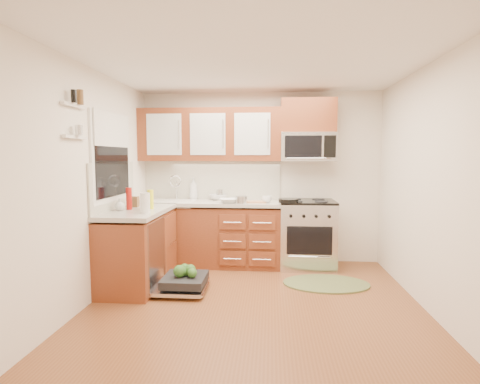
# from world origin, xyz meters

# --- Properties ---
(floor) EXTENTS (3.50, 3.50, 0.00)m
(floor) POSITION_xyz_m (0.00, 0.00, 0.00)
(floor) COLOR brown
(floor) RESTS_ON ground
(ceiling) EXTENTS (3.50, 3.50, 0.00)m
(ceiling) POSITION_xyz_m (0.00, 0.00, 2.50)
(ceiling) COLOR white
(ceiling) RESTS_ON ground
(wall_back) EXTENTS (3.50, 0.04, 2.50)m
(wall_back) POSITION_xyz_m (0.00, 1.75, 1.25)
(wall_back) COLOR silver
(wall_back) RESTS_ON ground
(wall_front) EXTENTS (3.50, 0.04, 2.50)m
(wall_front) POSITION_xyz_m (0.00, -1.75, 1.25)
(wall_front) COLOR silver
(wall_front) RESTS_ON ground
(wall_left) EXTENTS (0.04, 3.50, 2.50)m
(wall_left) POSITION_xyz_m (-1.75, 0.00, 1.25)
(wall_left) COLOR silver
(wall_left) RESTS_ON ground
(wall_right) EXTENTS (0.04, 3.50, 2.50)m
(wall_right) POSITION_xyz_m (1.75, 0.00, 1.25)
(wall_right) COLOR silver
(wall_right) RESTS_ON ground
(base_cabinet_back) EXTENTS (2.05, 0.60, 0.85)m
(base_cabinet_back) POSITION_xyz_m (-0.73, 1.45, 0.42)
(base_cabinet_back) COLOR #632F16
(base_cabinet_back) RESTS_ON ground
(base_cabinet_left) EXTENTS (0.60, 1.25, 0.85)m
(base_cabinet_left) POSITION_xyz_m (-1.45, 0.52, 0.42)
(base_cabinet_left) COLOR #632F16
(base_cabinet_left) RESTS_ON ground
(countertop_back) EXTENTS (2.07, 0.64, 0.05)m
(countertop_back) POSITION_xyz_m (-0.72, 1.44, 0.90)
(countertop_back) COLOR #B8B2A8
(countertop_back) RESTS_ON base_cabinet_back
(countertop_left) EXTENTS (0.64, 1.27, 0.05)m
(countertop_left) POSITION_xyz_m (-1.44, 0.53, 0.90)
(countertop_left) COLOR #B8B2A8
(countertop_left) RESTS_ON base_cabinet_left
(backsplash_back) EXTENTS (2.05, 0.02, 0.57)m
(backsplash_back) POSITION_xyz_m (-0.73, 1.74, 1.21)
(backsplash_back) COLOR beige
(backsplash_back) RESTS_ON ground
(backsplash_left) EXTENTS (0.02, 1.25, 0.57)m
(backsplash_left) POSITION_xyz_m (-1.74, 0.52, 1.21)
(backsplash_left) COLOR beige
(backsplash_left) RESTS_ON ground
(upper_cabinets) EXTENTS (2.05, 0.35, 0.75)m
(upper_cabinets) POSITION_xyz_m (-0.73, 1.57, 1.88)
(upper_cabinets) COLOR #632F16
(upper_cabinets) RESTS_ON ground
(cabinet_over_mw) EXTENTS (0.76, 0.35, 0.47)m
(cabinet_over_mw) POSITION_xyz_m (0.68, 1.57, 2.13)
(cabinet_over_mw) COLOR #632F16
(cabinet_over_mw) RESTS_ON ground
(range) EXTENTS (0.76, 0.64, 0.95)m
(range) POSITION_xyz_m (0.68, 1.43, 0.47)
(range) COLOR silver
(range) RESTS_ON ground
(microwave) EXTENTS (0.76, 0.38, 0.40)m
(microwave) POSITION_xyz_m (0.68, 1.55, 1.70)
(microwave) COLOR silver
(microwave) RESTS_ON ground
(sink) EXTENTS (0.62, 0.50, 0.26)m
(sink) POSITION_xyz_m (-1.25, 1.42, 0.80)
(sink) COLOR white
(sink) RESTS_ON ground
(dishwasher) EXTENTS (0.70, 0.60, 0.20)m
(dishwasher) POSITION_xyz_m (-0.86, 0.30, 0.10)
(dishwasher) COLOR silver
(dishwasher) RESTS_ON ground
(window) EXTENTS (0.03, 1.05, 1.05)m
(window) POSITION_xyz_m (-1.74, 0.50, 1.55)
(window) COLOR white
(window) RESTS_ON ground
(window_blind) EXTENTS (0.02, 0.96, 0.40)m
(window_blind) POSITION_xyz_m (-1.71, 0.50, 1.88)
(window_blind) COLOR white
(window_blind) RESTS_ON ground
(shelf_upper) EXTENTS (0.04, 0.40, 0.03)m
(shelf_upper) POSITION_xyz_m (-1.72, -0.35, 2.05)
(shelf_upper) COLOR white
(shelf_upper) RESTS_ON ground
(shelf_lower) EXTENTS (0.04, 0.40, 0.03)m
(shelf_lower) POSITION_xyz_m (-1.72, -0.35, 1.75)
(shelf_lower) COLOR white
(shelf_lower) RESTS_ON ground
(rug) EXTENTS (1.22, 0.99, 0.02)m
(rug) POSITION_xyz_m (0.85, 0.69, 0.01)
(rug) COLOR #60693C
(rug) RESTS_ON ground
(skillet) EXTENTS (0.31, 0.31, 0.05)m
(skillet) POSITION_xyz_m (0.40, 1.18, 0.98)
(skillet) COLOR black
(skillet) RESTS_ON range
(stock_pot) EXTENTS (0.18, 0.18, 0.11)m
(stock_pot) POSITION_xyz_m (-0.24, 1.22, 0.98)
(stock_pot) COLOR silver
(stock_pot) RESTS_ON countertop_back
(cutting_board) EXTENTS (0.30, 0.20, 0.02)m
(cutting_board) POSITION_xyz_m (-0.05, 1.32, 0.94)
(cutting_board) COLOR tan
(cutting_board) RESTS_ON countertop_back
(canister) EXTENTS (0.13, 0.13, 0.16)m
(canister) POSITION_xyz_m (-0.58, 1.55, 1.01)
(canister) COLOR silver
(canister) RESTS_ON countertop_back
(paper_towel_roll) EXTENTS (0.12, 0.12, 0.23)m
(paper_towel_roll) POSITION_xyz_m (-1.25, 0.25, 1.04)
(paper_towel_roll) COLOR white
(paper_towel_roll) RESTS_ON countertop_left
(mustard_bottle) EXTENTS (0.10, 0.10, 0.23)m
(mustard_bottle) POSITION_xyz_m (-1.30, 0.59, 1.04)
(mustard_bottle) COLOR #F8F31B
(mustard_bottle) RESTS_ON countertop_left
(red_bottle) EXTENTS (0.09, 0.09, 0.27)m
(red_bottle) POSITION_xyz_m (-1.54, 0.52, 1.06)
(red_bottle) COLOR #A3130D
(red_bottle) RESTS_ON countertop_left
(wooden_box) EXTENTS (0.13, 0.09, 0.13)m
(wooden_box) POSITION_xyz_m (-1.58, 0.75, 0.99)
(wooden_box) COLOR brown
(wooden_box) RESTS_ON countertop_left
(blue_carton) EXTENTS (0.11, 0.09, 0.15)m
(blue_carton) POSITION_xyz_m (-1.32, 0.45, 1.00)
(blue_carton) COLOR #2673B3
(blue_carton) RESTS_ON countertop_left
(bowl_a) EXTENTS (0.32, 0.32, 0.06)m
(bowl_a) POSITION_xyz_m (-0.42, 1.25, 0.96)
(bowl_a) COLOR #999999
(bowl_a) RESTS_ON countertop_back
(bowl_b) EXTENTS (0.27, 0.27, 0.08)m
(bowl_b) POSITION_xyz_m (-0.61, 1.60, 0.97)
(bowl_b) COLOR #999999
(bowl_b) RESTS_ON countertop_back
(cup) EXTENTS (0.15, 0.15, 0.10)m
(cup) POSITION_xyz_m (0.11, 1.30, 0.98)
(cup) COLOR #999999
(cup) RESTS_ON countertop_back
(soap_bottle_a) EXTENTS (0.16, 0.16, 0.33)m
(soap_bottle_a) POSITION_xyz_m (-1.00, 1.68, 1.09)
(soap_bottle_a) COLOR #999999
(soap_bottle_a) RESTS_ON countertop_back
(soap_bottle_b) EXTENTS (0.11, 0.11, 0.19)m
(soap_bottle_b) POSITION_xyz_m (-1.33, 0.65, 1.02)
(soap_bottle_b) COLOR #999999
(soap_bottle_b) RESTS_ON countertop_left
(soap_bottle_c) EXTENTS (0.13, 0.13, 0.15)m
(soap_bottle_c) POSITION_xyz_m (-1.62, 0.42, 1.00)
(soap_bottle_c) COLOR #999999
(soap_bottle_c) RESTS_ON countertop_left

